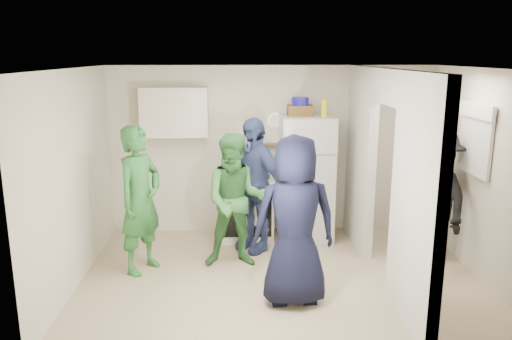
{
  "coord_description": "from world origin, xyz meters",
  "views": [
    {
      "loc": [
        -0.54,
        -5.63,
        2.66
      ],
      "look_at": [
        -0.29,
        0.4,
        1.25
      ],
      "focal_mm": 35.0,
      "sensor_mm": 36.0,
      "label": 1
    }
  ],
  "objects_px": {
    "blue_bowl": "(300,101)",
    "person_green_center": "(236,201)",
    "wicker_basket": "(300,111)",
    "fridge": "(306,178)",
    "person_nook": "(435,196)",
    "stove": "(247,207)",
    "person_denim": "(254,185)",
    "person_green_left": "(140,200)",
    "person_navy": "(295,221)",
    "yellow_cup_stack_top": "(324,108)"
  },
  "relations": [
    {
      "from": "person_green_left",
      "to": "person_navy",
      "type": "bearing_deg",
      "value": -85.08
    },
    {
      "from": "stove",
      "to": "person_denim",
      "type": "height_order",
      "value": "person_denim"
    },
    {
      "from": "fridge",
      "to": "person_denim",
      "type": "relative_size",
      "value": 0.98
    },
    {
      "from": "stove",
      "to": "blue_bowl",
      "type": "distance_m",
      "value": 1.72
    },
    {
      "from": "fridge",
      "to": "wicker_basket",
      "type": "xyz_separation_m",
      "value": [
        -0.1,
        0.05,
        0.98
      ]
    },
    {
      "from": "fridge",
      "to": "wicker_basket",
      "type": "bearing_deg",
      "value": 153.43
    },
    {
      "from": "wicker_basket",
      "to": "person_denim",
      "type": "relative_size",
      "value": 0.19
    },
    {
      "from": "wicker_basket",
      "to": "person_green_left",
      "type": "relative_size",
      "value": 0.19
    },
    {
      "from": "blue_bowl",
      "to": "person_navy",
      "type": "xyz_separation_m",
      "value": [
        -0.3,
        -2.01,
        -1.08
      ]
    },
    {
      "from": "person_green_center",
      "to": "person_navy",
      "type": "xyz_separation_m",
      "value": [
        0.62,
        -1.02,
        0.07
      ]
    },
    {
      "from": "person_green_center",
      "to": "person_denim",
      "type": "height_order",
      "value": "person_denim"
    },
    {
      "from": "person_navy",
      "to": "person_green_center",
      "type": "bearing_deg",
      "value": -63.82
    },
    {
      "from": "fridge",
      "to": "person_navy",
      "type": "relative_size",
      "value": 0.97
    },
    {
      "from": "person_green_center",
      "to": "person_navy",
      "type": "bearing_deg",
      "value": -58.68
    },
    {
      "from": "blue_bowl",
      "to": "wicker_basket",
      "type": "bearing_deg",
      "value": 0.0
    },
    {
      "from": "wicker_basket",
      "to": "person_nook",
      "type": "distance_m",
      "value": 2.15
    },
    {
      "from": "yellow_cup_stack_top",
      "to": "person_green_left",
      "type": "xyz_separation_m",
      "value": [
        -2.41,
        -0.96,
        -1.01
      ]
    },
    {
      "from": "person_denim",
      "to": "person_navy",
      "type": "bearing_deg",
      "value": -28.28
    },
    {
      "from": "stove",
      "to": "person_green_center",
      "type": "xyz_separation_m",
      "value": [
        -0.16,
        -0.98,
        0.4
      ]
    },
    {
      "from": "stove",
      "to": "fridge",
      "type": "distance_m",
      "value": 0.96
    },
    {
      "from": "blue_bowl",
      "to": "person_green_center",
      "type": "height_order",
      "value": "blue_bowl"
    },
    {
      "from": "stove",
      "to": "person_denim",
      "type": "xyz_separation_m",
      "value": [
        0.07,
        -0.46,
        0.46
      ]
    },
    {
      "from": "blue_bowl",
      "to": "person_denim",
      "type": "distance_m",
      "value": 1.37
    },
    {
      "from": "yellow_cup_stack_top",
      "to": "person_nook",
      "type": "xyz_separation_m",
      "value": [
        1.33,
        -0.8,
        -1.06
      ]
    },
    {
      "from": "blue_bowl",
      "to": "person_green_center",
      "type": "relative_size",
      "value": 0.14
    },
    {
      "from": "wicker_basket",
      "to": "person_green_center",
      "type": "height_order",
      "value": "wicker_basket"
    },
    {
      "from": "person_green_center",
      "to": "person_navy",
      "type": "distance_m",
      "value": 1.19
    },
    {
      "from": "fridge",
      "to": "person_nook",
      "type": "bearing_deg",
      "value": -30.08
    },
    {
      "from": "person_denim",
      "to": "stove",
      "type": "bearing_deg",
      "value": 146.88
    },
    {
      "from": "blue_bowl",
      "to": "person_green_left",
      "type": "distance_m",
      "value": 2.61
    },
    {
      "from": "fridge",
      "to": "person_green_left",
      "type": "xyz_separation_m",
      "value": [
        -2.19,
        -1.06,
        0.01
      ]
    },
    {
      "from": "yellow_cup_stack_top",
      "to": "person_navy",
      "type": "height_order",
      "value": "yellow_cup_stack_top"
    },
    {
      "from": "stove",
      "to": "wicker_basket",
      "type": "relative_size",
      "value": 2.63
    },
    {
      "from": "person_denim",
      "to": "person_nook",
      "type": "height_order",
      "value": "person_denim"
    },
    {
      "from": "stove",
      "to": "fridge",
      "type": "height_order",
      "value": "fridge"
    },
    {
      "from": "fridge",
      "to": "person_denim",
      "type": "bearing_deg",
      "value": -151.0
    },
    {
      "from": "blue_bowl",
      "to": "person_nook",
      "type": "xyz_separation_m",
      "value": [
        1.65,
        -0.95,
        -1.14
      ]
    },
    {
      "from": "fridge",
      "to": "yellow_cup_stack_top",
      "type": "distance_m",
      "value": 1.05
    },
    {
      "from": "fridge",
      "to": "person_navy",
      "type": "xyz_separation_m",
      "value": [
        -0.4,
        -1.96,
        0.03
      ]
    },
    {
      "from": "wicker_basket",
      "to": "person_nook",
      "type": "height_order",
      "value": "wicker_basket"
    },
    {
      "from": "wicker_basket",
      "to": "fridge",
      "type": "bearing_deg",
      "value": -26.57
    },
    {
      "from": "stove",
      "to": "person_green_left",
      "type": "relative_size",
      "value": 0.5
    },
    {
      "from": "fridge",
      "to": "person_denim",
      "type": "xyz_separation_m",
      "value": [
        -0.78,
        -0.43,
        0.02
      ]
    },
    {
      "from": "fridge",
      "to": "person_green_center",
      "type": "bearing_deg",
      "value": -136.9
    },
    {
      "from": "person_green_left",
      "to": "person_nook",
      "type": "distance_m",
      "value": 3.74
    },
    {
      "from": "stove",
      "to": "person_navy",
      "type": "xyz_separation_m",
      "value": [
        0.45,
        -1.99,
        0.47
      ]
    },
    {
      "from": "person_navy",
      "to": "person_nook",
      "type": "xyz_separation_m",
      "value": [
        1.95,
        1.07,
        -0.06
      ]
    },
    {
      "from": "person_green_left",
      "to": "person_navy",
      "type": "height_order",
      "value": "person_navy"
    },
    {
      "from": "stove",
      "to": "blue_bowl",
      "type": "relative_size",
      "value": 3.83
    },
    {
      "from": "fridge",
      "to": "person_nook",
      "type": "relative_size",
      "value": 1.04
    }
  ]
}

